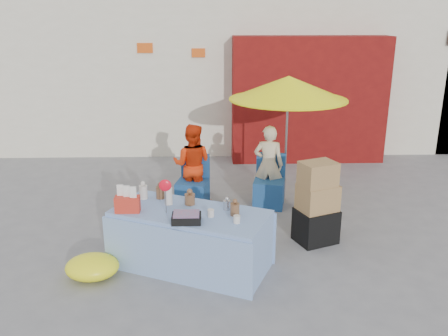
{
  "coord_description": "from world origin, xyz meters",
  "views": [
    {
      "loc": [
        0.14,
        -5.6,
        3.03
      ],
      "look_at": [
        0.32,
        0.6,
        1.0
      ],
      "focal_mm": 38.0,
      "sensor_mm": 36.0,
      "label": 1
    }
  ],
  "objects_px": {
    "chair_right": "(269,191)",
    "vendor_beige": "(269,165)",
    "vendor_orange": "(192,165)",
    "box_stack": "(317,206)",
    "market_table": "(190,238)",
    "chair_left": "(193,192)",
    "umbrella": "(288,88)"
  },
  "relations": [
    {
      "from": "chair_left",
      "to": "vendor_orange",
      "type": "relative_size",
      "value": 0.63
    },
    {
      "from": "vendor_orange",
      "to": "umbrella",
      "type": "bearing_deg",
      "value": -161.87
    },
    {
      "from": "chair_right",
      "to": "box_stack",
      "type": "height_order",
      "value": "box_stack"
    },
    {
      "from": "market_table",
      "to": "chair_left",
      "type": "xyz_separation_m",
      "value": [
        -0.03,
        1.93,
        -0.13
      ]
    },
    {
      "from": "chair_left",
      "to": "chair_right",
      "type": "relative_size",
      "value": 1.0
    },
    {
      "from": "umbrella",
      "to": "box_stack",
      "type": "xyz_separation_m",
      "value": [
        0.19,
        -1.6,
        -1.36
      ]
    },
    {
      "from": "chair_right",
      "to": "umbrella",
      "type": "xyz_separation_m",
      "value": [
        0.3,
        0.28,
        1.64
      ]
    },
    {
      "from": "chair_left",
      "to": "chair_right",
      "type": "height_order",
      "value": "same"
    },
    {
      "from": "market_table",
      "to": "chair_right",
      "type": "height_order",
      "value": "market_table"
    },
    {
      "from": "market_table",
      "to": "box_stack",
      "type": "relative_size",
      "value": 1.83
    },
    {
      "from": "chair_right",
      "to": "vendor_beige",
      "type": "height_order",
      "value": "vendor_beige"
    },
    {
      "from": "chair_right",
      "to": "vendor_beige",
      "type": "bearing_deg",
      "value": 104.07
    },
    {
      "from": "market_table",
      "to": "vendor_orange",
      "type": "relative_size",
      "value": 1.57
    },
    {
      "from": "umbrella",
      "to": "market_table",
      "type": "bearing_deg",
      "value": -124.33
    },
    {
      "from": "vendor_orange",
      "to": "vendor_beige",
      "type": "height_order",
      "value": "vendor_orange"
    },
    {
      "from": "umbrella",
      "to": "chair_right",
      "type": "bearing_deg",
      "value": -136.18
    },
    {
      "from": "vendor_beige",
      "to": "umbrella",
      "type": "distance_m",
      "value": 1.27
    },
    {
      "from": "chair_right",
      "to": "vendor_orange",
      "type": "distance_m",
      "value": 1.33
    },
    {
      "from": "chair_left",
      "to": "umbrella",
      "type": "bearing_deg",
      "value": 23.03
    },
    {
      "from": "chair_right",
      "to": "box_stack",
      "type": "relative_size",
      "value": 0.73
    },
    {
      "from": "chair_right",
      "to": "umbrella",
      "type": "height_order",
      "value": "umbrella"
    },
    {
      "from": "chair_right",
      "to": "umbrella",
      "type": "distance_m",
      "value": 1.69
    },
    {
      "from": "chair_left",
      "to": "vendor_orange",
      "type": "bearing_deg",
      "value": 104.07
    },
    {
      "from": "chair_left",
      "to": "chair_right",
      "type": "bearing_deg",
      "value": 12.61
    },
    {
      "from": "vendor_orange",
      "to": "box_stack",
      "type": "relative_size",
      "value": 1.17
    },
    {
      "from": "market_table",
      "to": "vendor_orange",
      "type": "bearing_deg",
      "value": 114.83
    },
    {
      "from": "market_table",
      "to": "chair_right",
      "type": "relative_size",
      "value": 2.5
    },
    {
      "from": "chair_right",
      "to": "vendor_orange",
      "type": "height_order",
      "value": "vendor_orange"
    },
    {
      "from": "market_table",
      "to": "chair_left",
      "type": "distance_m",
      "value": 1.93
    },
    {
      "from": "chair_left",
      "to": "box_stack",
      "type": "distance_m",
      "value": 2.2
    },
    {
      "from": "chair_right",
      "to": "vendor_beige",
      "type": "relative_size",
      "value": 0.64
    },
    {
      "from": "vendor_beige",
      "to": "market_table",
      "type": "bearing_deg",
      "value": 72.19
    }
  ]
}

